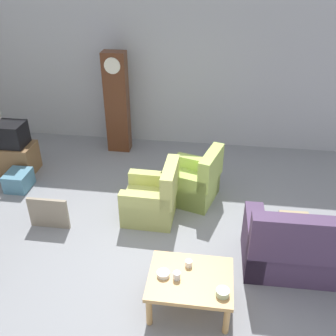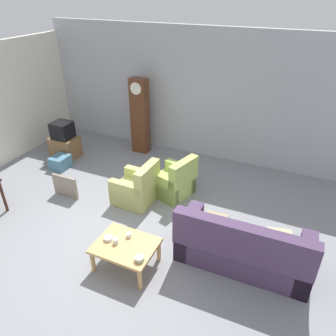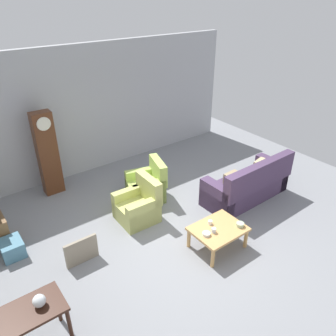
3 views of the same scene
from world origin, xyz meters
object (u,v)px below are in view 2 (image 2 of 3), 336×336
(storage_box_blue, at_px, (60,162))
(armchair_olive_far, at_px, (173,182))
(couch_floral, at_px, (243,249))
(armchair_olive_near, at_px, (137,189))
(coffee_table_wood, at_px, (126,247))
(grandfather_clock, at_px, (140,116))
(cup_blue_rimmed, at_px, (116,241))
(tv_crt, at_px, (62,130))
(framed_picture_leaning, at_px, (65,186))
(cup_white_porcelain, at_px, (129,235))
(tv_stand_cabinet, at_px, (65,147))
(bowl_shallow_green, at_px, (139,258))
(bowl_white_stacked, at_px, (108,238))

(storage_box_blue, bearing_deg, armchair_olive_far, 1.81)
(couch_floral, height_order, storage_box_blue, couch_floral)
(couch_floral, xyz_separation_m, armchair_olive_near, (-2.41, 0.84, -0.05))
(coffee_table_wood, bearing_deg, armchair_olive_far, 93.22)
(grandfather_clock, distance_m, cup_blue_rimmed, 4.14)
(tv_crt, bearing_deg, armchair_olive_near, -20.29)
(armchair_olive_far, distance_m, storage_box_blue, 3.03)
(storage_box_blue, bearing_deg, tv_crt, 117.03)
(armchair_olive_near, distance_m, tv_crt, 2.92)
(tv_crt, height_order, cup_blue_rimmed, tv_crt)
(tv_crt, relative_size, framed_picture_leaning, 0.80)
(armchair_olive_near, relative_size, armchair_olive_far, 0.95)
(couch_floral, bearing_deg, cup_white_porcelain, -161.10)
(grandfather_clock, xyz_separation_m, tv_crt, (-1.66, -1.12, -0.24))
(armchair_olive_far, xyz_separation_m, tv_crt, (-3.30, 0.44, 0.45))
(armchair_olive_far, xyz_separation_m, storage_box_blue, (-3.02, -0.10, -0.15))
(armchair_olive_far, relative_size, grandfather_clock, 0.49)
(tv_crt, bearing_deg, cup_blue_rimmed, -39.05)
(framed_picture_leaning, height_order, cup_blue_rimmed, cup_blue_rimmed)
(tv_crt, relative_size, cup_white_porcelain, 5.82)
(framed_picture_leaning, height_order, cup_white_porcelain, cup_white_porcelain)
(tv_stand_cabinet, distance_m, tv_crt, 0.48)
(armchair_olive_far, height_order, bowl_shallow_green, armchair_olive_far)
(couch_floral, distance_m, grandfather_clock, 4.60)
(framed_picture_leaning, relative_size, cup_white_porcelain, 7.27)
(tv_stand_cabinet, height_order, tv_crt, tv_crt)
(framed_picture_leaning, xyz_separation_m, cup_blue_rimmed, (2.04, -1.18, 0.24))
(coffee_table_wood, xyz_separation_m, storage_box_blue, (-3.15, 2.08, -0.22))
(coffee_table_wood, xyz_separation_m, cup_blue_rimmed, (-0.15, -0.04, 0.11))
(storage_box_blue, xyz_separation_m, cup_white_porcelain, (3.11, -1.90, 0.32))
(grandfather_clock, height_order, tv_stand_cabinet, grandfather_clock)
(bowl_white_stacked, bearing_deg, cup_white_porcelain, 35.15)
(framed_picture_leaning, bearing_deg, coffee_table_wood, -27.59)
(coffee_table_wood, bearing_deg, storage_box_blue, 146.57)
(bowl_shallow_green, bearing_deg, couch_floral, 36.06)
(coffee_table_wood, distance_m, bowl_shallow_green, 0.42)
(armchair_olive_near, bearing_deg, cup_white_porcelain, -64.80)
(storage_box_blue, height_order, cup_white_porcelain, cup_white_porcelain)
(grandfather_clock, distance_m, bowl_white_stacked, 4.06)
(couch_floral, relative_size, bowl_shallow_green, 14.34)
(armchair_olive_near, bearing_deg, bowl_shallow_green, -59.33)
(coffee_table_wood, bearing_deg, grandfather_clock, 115.26)
(coffee_table_wood, relative_size, tv_stand_cabinet, 1.41)
(armchair_olive_near, relative_size, bowl_shallow_green, 6.24)
(armchair_olive_near, xyz_separation_m, storage_box_blue, (-2.43, 0.46, -0.15))
(bowl_shallow_green, bearing_deg, armchair_olive_far, 101.53)
(tv_crt, bearing_deg, bowl_shallow_green, -36.65)
(tv_stand_cabinet, xyz_separation_m, bowl_white_stacked, (3.11, -2.63, 0.19))
(cup_white_porcelain, bearing_deg, couch_floral, 18.90)
(armchair_olive_far, bearing_deg, tv_crt, 172.35)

